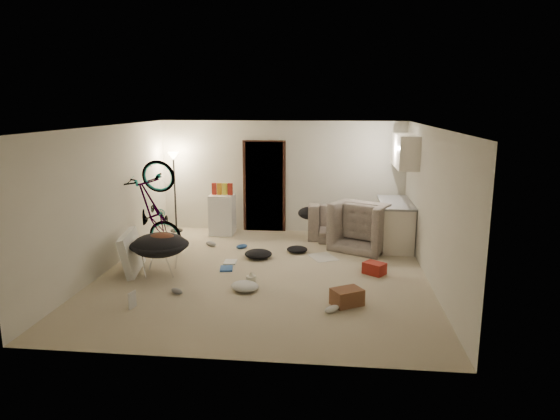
# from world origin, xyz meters

# --- Properties ---
(floor) EXTENTS (5.50, 6.00, 0.02)m
(floor) POSITION_xyz_m (0.00, 0.00, -0.01)
(floor) COLOR #B8AA8D
(floor) RESTS_ON ground
(ceiling) EXTENTS (5.50, 6.00, 0.02)m
(ceiling) POSITION_xyz_m (0.00, 0.00, 2.51)
(ceiling) COLOR white
(ceiling) RESTS_ON wall_back
(wall_back) EXTENTS (5.50, 0.02, 2.50)m
(wall_back) POSITION_xyz_m (0.00, 3.01, 1.25)
(wall_back) COLOR beige
(wall_back) RESTS_ON floor
(wall_front) EXTENTS (5.50, 0.02, 2.50)m
(wall_front) POSITION_xyz_m (0.00, -3.01, 1.25)
(wall_front) COLOR beige
(wall_front) RESTS_ON floor
(wall_left) EXTENTS (0.02, 6.00, 2.50)m
(wall_left) POSITION_xyz_m (-2.76, 0.00, 1.25)
(wall_left) COLOR beige
(wall_left) RESTS_ON floor
(wall_right) EXTENTS (0.02, 6.00, 2.50)m
(wall_right) POSITION_xyz_m (2.76, 0.00, 1.25)
(wall_right) COLOR beige
(wall_right) RESTS_ON floor
(doorway) EXTENTS (0.85, 0.10, 2.04)m
(doorway) POSITION_xyz_m (-0.40, 2.97, 1.02)
(doorway) COLOR black
(doorway) RESTS_ON floor
(door_trim) EXTENTS (0.97, 0.04, 2.10)m
(door_trim) POSITION_xyz_m (-0.40, 2.94, 1.02)
(door_trim) COLOR #321A11
(door_trim) RESTS_ON floor
(floor_lamp) EXTENTS (0.28, 0.28, 1.81)m
(floor_lamp) POSITION_xyz_m (-2.40, 2.65, 1.31)
(floor_lamp) COLOR black
(floor_lamp) RESTS_ON floor
(kitchen_counter) EXTENTS (0.60, 1.50, 0.88)m
(kitchen_counter) POSITION_xyz_m (2.43, 2.00, 0.44)
(kitchen_counter) COLOR silver
(kitchen_counter) RESTS_ON floor
(counter_top) EXTENTS (0.64, 1.54, 0.04)m
(counter_top) POSITION_xyz_m (2.43, 2.00, 0.90)
(counter_top) COLOR gray
(counter_top) RESTS_ON kitchen_counter
(kitchen_uppers) EXTENTS (0.38, 1.40, 0.65)m
(kitchen_uppers) POSITION_xyz_m (2.56, 2.00, 1.95)
(kitchen_uppers) COLOR silver
(kitchen_uppers) RESTS_ON wall_right
(sofa) EXTENTS (1.98, 0.79, 0.58)m
(sofa) POSITION_xyz_m (1.63, 2.45, 0.29)
(sofa) COLOR #373E37
(sofa) RESTS_ON floor
(armchair) EXTENTS (1.41, 1.35, 0.71)m
(armchair) POSITION_xyz_m (1.85, 1.83, 0.36)
(armchair) COLOR #373E37
(armchair) RESTS_ON floor
(bicycle) EXTENTS (1.87, 0.82, 1.08)m
(bicycle) POSITION_xyz_m (-2.30, 1.01, 0.49)
(bicycle) COLOR black
(bicycle) RESTS_ON floor
(book_asset) EXTENTS (0.28, 0.24, 0.02)m
(book_asset) POSITION_xyz_m (-1.68, -1.78, 0.01)
(book_asset) COLOR maroon
(book_asset) RESTS_ON floor
(mini_fridge) EXTENTS (0.53, 0.53, 0.89)m
(mini_fridge) POSITION_xyz_m (-1.30, 2.55, 0.45)
(mini_fridge) COLOR white
(mini_fridge) RESTS_ON floor
(snack_box_0) EXTENTS (0.11, 0.08, 0.30)m
(snack_box_0) POSITION_xyz_m (-1.47, 2.55, 1.00)
(snack_box_0) COLOR maroon
(snack_box_0) RESTS_ON mini_fridge
(snack_box_1) EXTENTS (0.10, 0.07, 0.30)m
(snack_box_1) POSITION_xyz_m (-1.35, 2.55, 1.00)
(snack_box_1) COLOR #C07A18
(snack_box_1) RESTS_ON mini_fridge
(snack_box_2) EXTENTS (0.10, 0.07, 0.30)m
(snack_box_2) POSITION_xyz_m (-1.23, 2.55, 1.00)
(snack_box_2) COLOR gold
(snack_box_2) RESTS_ON mini_fridge
(snack_box_3) EXTENTS (0.11, 0.08, 0.30)m
(snack_box_3) POSITION_xyz_m (-1.11, 2.55, 1.00)
(snack_box_3) COLOR maroon
(snack_box_3) RESTS_ON mini_fridge
(saucer_chair) EXTENTS (1.00, 1.00, 0.71)m
(saucer_chair) POSITION_xyz_m (-1.76, -0.21, 0.42)
(saucer_chair) COLOR silver
(saucer_chair) RESTS_ON floor
(hoodie) EXTENTS (0.57, 0.52, 0.22)m
(hoodie) POSITION_xyz_m (-1.71, -0.24, 0.62)
(hoodie) COLOR #562D1D
(hoodie) RESTS_ON saucer_chair
(sofa_drape) EXTENTS (0.60, 0.52, 0.28)m
(sofa_drape) POSITION_xyz_m (0.68, 2.45, 0.54)
(sofa_drape) COLOR black
(sofa_drape) RESTS_ON sofa
(tv_box) EXTENTS (0.46, 1.08, 0.70)m
(tv_box) POSITION_xyz_m (-2.30, -0.14, 0.34)
(tv_box) COLOR silver
(tv_box) RESTS_ON floor
(drink_case_a) EXTENTS (0.52, 0.48, 0.24)m
(drink_case_a) POSITION_xyz_m (1.39, -1.25, 0.12)
(drink_case_a) COLOR brown
(drink_case_a) RESTS_ON floor
(drink_case_b) EXTENTS (0.43, 0.41, 0.20)m
(drink_case_b) POSITION_xyz_m (1.89, 0.16, 0.10)
(drink_case_b) COLOR maroon
(drink_case_b) RESTS_ON floor
(juicer) EXTENTS (0.16, 0.16, 0.23)m
(juicer) POSITION_xyz_m (-0.12, -0.62, 0.10)
(juicer) COLOR beige
(juicer) RESTS_ON floor
(newspaper) EXTENTS (0.65, 0.71, 0.01)m
(newspaper) POSITION_xyz_m (0.99, 1.02, 0.00)
(newspaper) COLOR #BBB6AD
(newspaper) RESTS_ON floor
(book_blue) EXTENTS (0.27, 0.33, 0.03)m
(book_blue) POSITION_xyz_m (-0.69, 0.13, 0.01)
(book_blue) COLOR #295095
(book_blue) RESTS_ON floor
(book_white) EXTENTS (0.24, 0.30, 0.03)m
(book_white) POSITION_xyz_m (-0.70, 0.50, 0.01)
(book_white) COLOR silver
(book_white) RESTS_ON floor
(shoe_0) EXTENTS (0.26, 0.23, 0.09)m
(shoe_0) POSITION_xyz_m (-0.66, 1.43, 0.05)
(shoe_0) COLOR #295095
(shoe_0) RESTS_ON floor
(shoe_1) EXTENTS (0.29, 0.25, 0.10)m
(shoe_1) POSITION_xyz_m (-1.31, 1.52, 0.05)
(shoe_1) COLOR slate
(shoe_1) RESTS_ON floor
(shoe_3) EXTENTS (0.25, 0.21, 0.09)m
(shoe_3) POSITION_xyz_m (-1.20, -1.10, 0.04)
(shoe_3) COLOR slate
(shoe_3) RESTS_ON floor
(shoe_4) EXTENTS (0.26, 0.26, 0.10)m
(shoe_4) POSITION_xyz_m (1.17, -1.53, 0.05)
(shoe_4) COLOR white
(shoe_4) RESTS_ON floor
(clothes_lump_a) EXTENTS (0.53, 0.45, 0.17)m
(clothes_lump_a) POSITION_xyz_m (-0.23, 0.83, 0.08)
(clothes_lump_a) COLOR black
(clothes_lump_a) RESTS_ON floor
(clothes_lump_b) EXTENTS (0.43, 0.38, 0.12)m
(clothes_lump_b) POSITION_xyz_m (0.48, 1.29, 0.06)
(clothes_lump_b) COLOR black
(clothes_lump_b) RESTS_ON floor
(clothes_lump_c) EXTENTS (0.57, 0.53, 0.14)m
(clothes_lump_c) POSITION_xyz_m (-0.19, -0.84, 0.07)
(clothes_lump_c) COLOR silver
(clothes_lump_c) RESTS_ON floor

